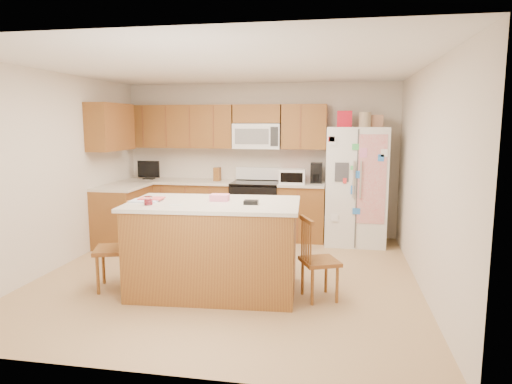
% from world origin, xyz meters
% --- Properties ---
extents(ground, '(4.50, 4.50, 0.00)m').
position_xyz_m(ground, '(0.00, 0.00, 0.00)').
color(ground, tan).
rests_on(ground, ground).
extents(room_shell, '(4.60, 4.60, 2.52)m').
position_xyz_m(room_shell, '(0.00, 0.00, 1.44)').
color(room_shell, beige).
rests_on(room_shell, ground).
extents(cabinetry, '(3.36, 1.56, 2.15)m').
position_xyz_m(cabinetry, '(-0.98, 1.79, 0.91)').
color(cabinetry, '#906123').
rests_on(cabinetry, ground).
extents(stove, '(0.76, 0.65, 1.13)m').
position_xyz_m(stove, '(0.00, 1.94, 0.47)').
color(stove, black).
rests_on(stove, ground).
extents(refrigerator, '(0.90, 0.79, 2.04)m').
position_xyz_m(refrigerator, '(1.57, 1.87, 0.92)').
color(refrigerator, white).
rests_on(refrigerator, ground).
extents(island, '(1.91, 1.19, 1.10)m').
position_xyz_m(island, '(-0.03, -0.51, 0.51)').
color(island, '#906123').
rests_on(island, ground).
extents(windsor_chair_left, '(0.51, 0.53, 0.98)m').
position_xyz_m(windsor_chair_left, '(-1.15, -0.62, 0.46)').
color(windsor_chair_left, '#906123').
rests_on(windsor_chair_left, ground).
extents(windsor_chair_back, '(0.49, 0.48, 0.91)m').
position_xyz_m(windsor_chair_back, '(0.00, 0.27, 0.43)').
color(windsor_chair_back, '#906123').
rests_on(windsor_chair_back, ground).
extents(windsor_chair_right, '(0.49, 0.49, 0.89)m').
position_xyz_m(windsor_chair_right, '(1.11, -0.54, 0.42)').
color(windsor_chair_right, '#906123').
rests_on(windsor_chair_right, ground).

